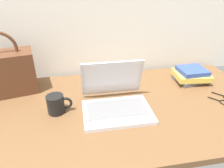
# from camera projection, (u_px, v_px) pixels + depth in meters

# --- Properties ---
(desk) EXTENTS (1.60, 0.76, 0.03)m
(desk) POSITION_uv_depth(u_px,v_px,m) (109.00, 108.00, 0.99)
(desk) COLOR brown
(desk) RESTS_ON ground
(laptop) EXTENTS (0.31, 0.28, 0.21)m
(laptop) POSITION_uv_depth(u_px,v_px,m) (115.00, 100.00, 0.95)
(laptop) COLOR silver
(laptop) RESTS_ON desk
(coffee_mug) EXTENTS (0.11, 0.08, 0.09)m
(coffee_mug) POSITION_uv_depth(u_px,v_px,m) (56.00, 104.00, 0.92)
(coffee_mug) COLOR black
(coffee_mug) RESTS_ON desk
(remote_control_near) EXTENTS (0.07, 0.17, 0.02)m
(remote_control_near) POSITION_uv_depth(u_px,v_px,m) (123.00, 78.00, 1.23)
(remote_control_near) COLOR #B7B7B7
(remote_control_near) RESTS_ON desk
(handbag) EXTENTS (0.33, 0.22, 0.33)m
(handbag) POSITION_uv_depth(u_px,v_px,m) (4.00, 72.00, 1.05)
(handbag) COLOR #59331E
(handbag) RESTS_ON desk
(book_stack) EXTENTS (0.21, 0.18, 0.08)m
(book_stack) POSITION_uv_depth(u_px,v_px,m) (191.00, 75.00, 1.19)
(book_stack) COLOR #595960
(book_stack) RESTS_ON desk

